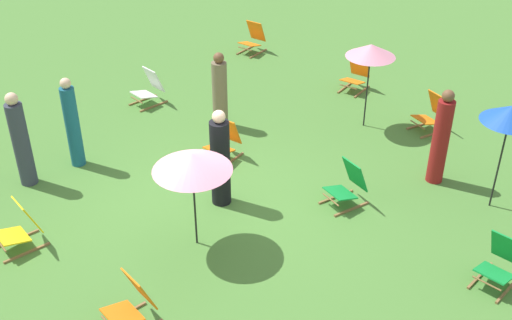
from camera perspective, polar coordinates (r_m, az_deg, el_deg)
The scene contains 18 objects.
ground_plane at distance 11.12m, azimuth -4.31°, elevation -4.54°, with size 40.00×40.00×0.00m, color #477A33.
deckchair_1 at distance 11.18m, azimuth 8.20°, elevation -2.27°, with size 0.65×0.85×0.83m.
deckchair_2 at distance 12.39m, azimuth -2.90°, elevation 1.69°, with size 0.59×0.82×0.83m.
deckchair_3 at distance 9.00m, azimuth -11.09°, elevation -12.51°, with size 0.55×0.80×0.83m.
deckchair_4 at distance 17.35m, azimuth -0.28°, elevation 10.79°, with size 0.57×0.82×0.83m.
deckchair_6 at distance 10.11m, azimuth 21.01°, elevation -8.58°, with size 0.48×0.76×0.83m.
deckchair_7 at distance 14.70m, azimuth -9.56°, elevation 6.34°, with size 0.51×0.78×0.83m.
deckchair_8 at distance 10.77m, azimuth -20.32°, elevation -5.67°, with size 0.56×0.81×0.83m.
deckchair_9 at distance 15.35m, azimuth 8.93°, elevation 7.52°, with size 0.59×0.83×0.83m.
deckchair_11 at distance 13.88m, azimuth 15.47°, elevation 3.99°, with size 0.68×0.87×0.83m.
umbrella_0 at distance 13.18m, azimuth 10.25°, elevation 9.61°, with size 1.02×1.02×1.84m.
umbrella_1 at distance 11.05m, azimuth 21.86°, elevation 3.85°, with size 0.95×0.95×1.96m.
umbrella_2 at distance 9.55m, azimuth -5.75°, elevation -0.18°, with size 1.23×1.23×1.69m.
person_0 at distance 11.89m, azimuth 16.21°, elevation 1.81°, with size 0.43×0.43×1.85m.
person_1 at distance 10.86m, azimuth -3.22°, elevation -0.06°, with size 0.34×0.34×1.81m.
person_2 at distance 12.42m, azimuth -16.12°, elevation 3.09°, with size 0.28×0.28×1.81m.
person_3 at distance 12.11m, azimuth -20.30°, elevation 1.56°, with size 0.37×0.37×1.83m.
person_4 at distance 13.38m, azimuth -3.26°, elevation 6.08°, with size 0.45×0.45×1.66m.
Camera 1 is at (6.81, -5.86, 6.55)m, focal length 44.68 mm.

